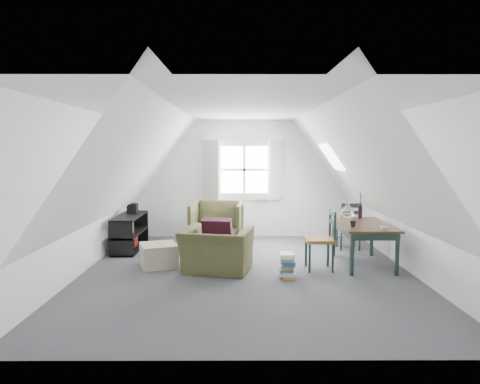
{
  "coord_description": "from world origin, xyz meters",
  "views": [
    {
      "loc": [
        -0.12,
        -6.39,
        1.87
      ],
      "look_at": [
        -0.1,
        0.6,
        1.18
      ],
      "focal_mm": 32.0,
      "sensor_mm": 36.0,
      "label": 1
    }
  ],
  "objects_px": {
    "dining_chair_far": "(349,225)",
    "magazine_stack": "(287,265)",
    "armchair_near": "(217,271)",
    "armchair_far": "(217,247)",
    "dining_table": "(363,229)",
    "dining_chair_near": "(322,239)",
    "media_shelf": "(129,234)",
    "ottoman": "(159,255)"
  },
  "relations": [
    {
      "from": "dining_table",
      "to": "media_shelf",
      "type": "height_order",
      "value": "dining_table"
    },
    {
      "from": "armchair_near",
      "to": "armchair_far",
      "type": "bearing_deg",
      "value": -74.63
    },
    {
      "from": "armchair_near",
      "to": "dining_chair_near",
      "type": "height_order",
      "value": "dining_chair_near"
    },
    {
      "from": "armchair_far",
      "to": "media_shelf",
      "type": "xyz_separation_m",
      "value": [
        -1.64,
        -0.18,
        0.29
      ]
    },
    {
      "from": "armchair_near",
      "to": "dining_chair_far",
      "type": "xyz_separation_m",
      "value": [
        2.41,
        1.45,
        0.47
      ]
    },
    {
      "from": "armchair_near",
      "to": "media_shelf",
      "type": "distance_m",
      "value": 2.26
    },
    {
      "from": "ottoman",
      "to": "magazine_stack",
      "type": "distance_m",
      "value": 2.1
    },
    {
      "from": "armchair_far",
      "to": "dining_chair_near",
      "type": "height_order",
      "value": "dining_chair_near"
    },
    {
      "from": "ottoman",
      "to": "dining_chair_far",
      "type": "relative_size",
      "value": 0.61
    },
    {
      "from": "dining_table",
      "to": "dining_chair_near",
      "type": "relative_size",
      "value": 1.46
    },
    {
      "from": "armchair_near",
      "to": "armchair_far",
      "type": "relative_size",
      "value": 1.05
    },
    {
      "from": "ottoman",
      "to": "armchair_near",
      "type": "bearing_deg",
      "value": -16.45
    },
    {
      "from": "armchair_far",
      "to": "media_shelf",
      "type": "height_order",
      "value": "media_shelf"
    },
    {
      "from": "armchair_near",
      "to": "media_shelf",
      "type": "xyz_separation_m",
      "value": [
        -1.72,
        1.43,
        0.29
      ]
    },
    {
      "from": "dining_chair_near",
      "to": "media_shelf",
      "type": "xyz_separation_m",
      "value": [
        -3.35,
        1.34,
        -0.19
      ]
    },
    {
      "from": "armchair_near",
      "to": "ottoman",
      "type": "bearing_deg",
      "value": -3.97
    },
    {
      "from": "armchair_near",
      "to": "dining_chair_far",
      "type": "height_order",
      "value": "dining_chair_far"
    },
    {
      "from": "dining_chair_far",
      "to": "dining_chair_near",
      "type": "relative_size",
      "value": 0.96
    },
    {
      "from": "armchair_far",
      "to": "ottoman",
      "type": "bearing_deg",
      "value": -118.08
    },
    {
      "from": "dining_chair_near",
      "to": "media_shelf",
      "type": "distance_m",
      "value": 3.62
    },
    {
      "from": "armchair_near",
      "to": "ottoman",
      "type": "xyz_separation_m",
      "value": [
        -0.95,
        0.28,
        0.18
      ]
    },
    {
      "from": "armchair_far",
      "to": "media_shelf",
      "type": "distance_m",
      "value": 1.67
    },
    {
      "from": "dining_chair_far",
      "to": "magazine_stack",
      "type": "distance_m",
      "value": 2.25
    },
    {
      "from": "dining_table",
      "to": "dining_chair_far",
      "type": "height_order",
      "value": "dining_chair_far"
    },
    {
      "from": "armchair_far",
      "to": "magazine_stack",
      "type": "distance_m",
      "value": 2.25
    },
    {
      "from": "dining_chair_far",
      "to": "dining_chair_near",
      "type": "distance_m",
      "value": 1.56
    },
    {
      "from": "armchair_far",
      "to": "magazine_stack",
      "type": "bearing_deg",
      "value": -54.48
    },
    {
      "from": "magazine_stack",
      "to": "ottoman",
      "type": "bearing_deg",
      "value": 163.15
    },
    {
      "from": "dining_table",
      "to": "ottoman",
      "type": "bearing_deg",
      "value": 178.0
    },
    {
      "from": "dining_chair_far",
      "to": "magazine_stack",
      "type": "relative_size",
      "value": 2.52
    },
    {
      "from": "armchair_far",
      "to": "dining_table",
      "type": "relative_size",
      "value": 0.72
    },
    {
      "from": "armchair_far",
      "to": "dining_table",
      "type": "xyz_separation_m",
      "value": [
        2.44,
        -1.25,
        0.59
      ]
    },
    {
      "from": "ottoman",
      "to": "dining_chair_far",
      "type": "xyz_separation_m",
      "value": [
        3.36,
        1.17,
        0.29
      ]
    },
    {
      "from": "ottoman",
      "to": "media_shelf",
      "type": "xyz_separation_m",
      "value": [
        -0.76,
        1.15,
        0.11
      ]
    },
    {
      "from": "dining_table",
      "to": "armchair_far",
      "type": "bearing_deg",
      "value": 149.47
    },
    {
      "from": "armchair_far",
      "to": "magazine_stack",
      "type": "xyz_separation_m",
      "value": [
        1.14,
        -1.94,
        0.18
      ]
    },
    {
      "from": "dining_table",
      "to": "dining_chair_far",
      "type": "bearing_deg",
      "value": 83.97
    },
    {
      "from": "ottoman",
      "to": "dining_chair_far",
      "type": "height_order",
      "value": "dining_chair_far"
    },
    {
      "from": "dining_chair_far",
      "to": "magazine_stack",
      "type": "bearing_deg",
      "value": 71.72
    },
    {
      "from": "dining_chair_far",
      "to": "dining_table",
      "type": "bearing_deg",
      "value": 106.36
    },
    {
      "from": "ottoman",
      "to": "magazine_stack",
      "type": "bearing_deg",
      "value": -16.85
    },
    {
      "from": "ottoman",
      "to": "dining_table",
      "type": "distance_m",
      "value": 3.34
    }
  ]
}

